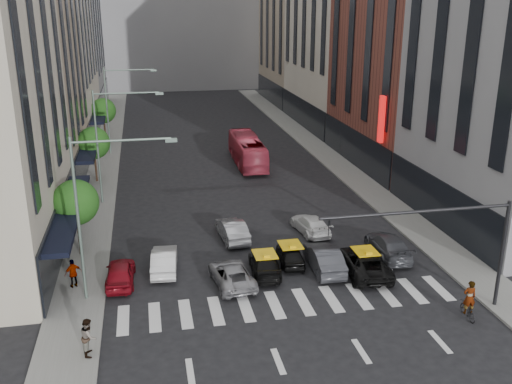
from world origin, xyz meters
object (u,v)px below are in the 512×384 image
car_red (120,273)px  pedestrian_far (73,273)px  car_white_front (164,260)px  streetlamp_near (95,197)px  taxi_center (290,254)px  motorcycle (468,310)px  bus (247,150)px  streetlamp_mid (109,132)px  pedestrian_near (89,337)px  streetlamp_far (116,99)px  taxi_left (265,264)px

car_red → pedestrian_far: size_ratio=2.35×
car_red → car_white_front: car_white_front is taller
streetlamp_near → pedestrian_far: bearing=139.8°
car_white_front → taxi_center: (7.74, -0.52, -0.08)m
motorcycle → pedestrian_far: bearing=-14.5°
car_red → bus: size_ratio=0.38×
car_red → motorcycle: car_red is taller
streetlamp_mid → pedestrian_near: size_ratio=4.97×
streetlamp_near → motorcycle: 20.13m
streetlamp_far → bus: bearing=-27.9°
car_red → pedestrian_far: bearing=6.6°
car_white_front → bus: bus is taller
streetlamp_near → streetlamp_far: (0.00, 32.00, 0.00)m
streetlamp_near → pedestrian_near: (-0.36, -5.44, -4.85)m
streetlamp_mid → pedestrian_far: bearing=-96.7°
car_white_front → pedestrian_far: pedestrian_far is taller
car_red → car_white_front: bearing=-152.9°
streetlamp_mid → taxi_center: (11.15, -13.68, -5.29)m
car_red → taxi_center: 10.33m
streetlamp_mid → taxi_center: bearing=-50.8°
taxi_center → car_red: bearing=8.6°
bus → motorcycle: (5.82, -31.03, -1.02)m
streetlamp_mid → car_white_front: (3.41, -13.16, -5.21)m
motorcycle → pedestrian_near: size_ratio=0.88×
car_red → pedestrian_near: size_ratio=2.20×
streetlamp_mid → streetlamp_far: bearing=90.0°
bus → pedestrian_far: size_ratio=6.11×
car_red → taxi_center: (10.31, 0.67, -0.06)m
car_white_front → bus: size_ratio=0.41×
streetlamp_mid → car_red: size_ratio=2.26×
streetlamp_near → motorcycle: size_ratio=5.63×
car_white_front → pedestrian_far: size_ratio=2.49×
pedestrian_near → pedestrian_far: pedestrian_near is taller
streetlamp_mid → pedestrian_far: size_ratio=5.32×
car_red → motorcycle: bearing=159.5°
streetlamp_mid → motorcycle: bearing=-49.6°
car_red → taxi_left: size_ratio=0.93×
bus → streetlamp_far: bearing=-26.9°
car_white_front → motorcycle: bearing=154.9°
streetlamp_near → pedestrian_near: size_ratio=4.97×
car_white_front → taxi_left: 6.09m
taxi_center → pedestrian_far: (-12.87, -0.87, 0.38)m
streetlamp_far → motorcycle: (18.50, -37.73, -5.48)m
motorcycle → pedestrian_far: (-20.22, 7.18, 0.58)m
bus → taxi_center: bearing=87.2°
taxi_left → bus: 24.27m
car_red → streetlamp_far: bearing=-86.2°
car_red → taxi_center: bearing=-174.1°
car_white_front → taxi_center: car_white_front is taller
motorcycle → bus: bearing=-74.4°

